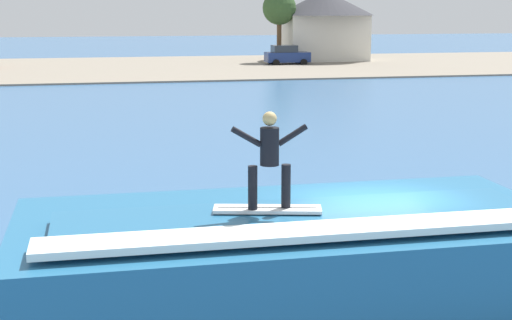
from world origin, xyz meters
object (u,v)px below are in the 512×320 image
object	(u,v)px
car_far_shore	(287,55)
house_gabled_white	(324,19)
tree_tall_bare	(279,9)
surfer	(270,155)
wave_crest	(291,258)
surfboard	(267,209)

from	to	relation	value
car_far_shore	house_gabled_white	xyz separation A→B (m)	(4.93, 4.31, 3.19)
car_far_shore	tree_tall_bare	size ratio (longest dim) A/B	0.59
surfer	house_gabled_white	xyz separation A→B (m)	(19.61, 59.98, 1.27)
wave_crest	surfboard	xyz separation A→B (m)	(-0.51, -0.31, 1.02)
surfer	surfboard	bearing A→B (deg)	110.33
surfboard	house_gabled_white	distance (m)	63.10
surfer	house_gabled_white	world-z (taller)	house_gabled_white
wave_crest	house_gabled_white	distance (m)	62.69
car_far_shore	house_gabled_white	bearing A→B (deg)	41.12
house_gabled_white	tree_tall_bare	xyz separation A→B (m)	(-4.99, -1.62, 1.01)
house_gabled_white	tree_tall_bare	size ratio (longest dim) A/B	1.42
wave_crest	surfer	distance (m)	2.07
house_gabled_white	tree_tall_bare	distance (m)	5.34
surfboard	surfer	size ratio (longest dim) A/B	1.14
surfboard	car_far_shore	world-z (taller)	surfboard
wave_crest	surfer	bearing A→B (deg)	-143.48
car_far_shore	tree_tall_bare	world-z (taller)	tree_tall_bare
wave_crest	car_far_shore	xyz separation A→B (m)	(14.19, 55.31, 0.06)
surfboard	car_far_shore	distance (m)	57.54
surfboard	surfer	xyz separation A→B (m)	(0.02, -0.06, 0.96)
house_gabled_white	surfboard	bearing A→B (deg)	-108.14
surfboard	house_gabled_white	world-z (taller)	house_gabled_white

